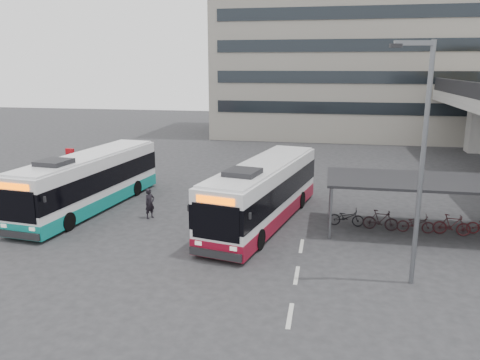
% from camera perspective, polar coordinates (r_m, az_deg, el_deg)
% --- Properties ---
extents(ground, '(120.00, 120.00, 0.00)m').
position_cam_1_polar(ground, '(21.20, 0.68, -7.59)').
color(ground, '#28282B').
rests_on(ground, ground).
extents(bike_shelter, '(10.00, 4.00, 2.54)m').
position_cam_1_polar(bike_shelter, '(23.84, 22.54, -2.58)').
color(bike_shelter, '#595B60').
rests_on(bike_shelter, ground).
extents(office_block, '(30.00, 15.00, 25.00)m').
position_cam_1_polar(office_block, '(55.70, 14.08, 18.33)').
color(office_block, gray).
rests_on(office_block, ground).
extents(road_markings, '(0.15, 7.60, 0.01)m').
position_cam_1_polar(road_markings, '(18.19, 6.92, -11.44)').
color(road_markings, beige).
rests_on(road_markings, ground).
extents(bus_main, '(4.66, 11.34, 3.28)m').
position_cam_1_polar(bus_main, '(23.43, 2.87, -1.59)').
color(bus_main, white).
rests_on(bus_main, ground).
extents(bus_teal, '(3.57, 11.20, 3.25)m').
position_cam_1_polar(bus_teal, '(26.99, -17.87, -0.20)').
color(bus_teal, white).
rests_on(bus_teal, ground).
extents(pedestrian, '(0.63, 0.69, 1.59)m').
position_cam_1_polar(pedestrian, '(24.62, -10.95, -2.83)').
color(pedestrian, black).
rests_on(pedestrian, ground).
extents(lamp_post, '(1.49, 0.47, 8.54)m').
position_cam_1_polar(lamp_post, '(17.09, 21.11, 3.23)').
color(lamp_post, '#595B60').
rests_on(lamp_post, ground).
extents(sign_totem_mid, '(0.49, 0.19, 2.25)m').
position_cam_1_polar(sign_totem_mid, '(26.90, -26.38, -1.79)').
color(sign_totem_mid, '#B40B13').
rests_on(sign_totem_mid, ground).
extents(sign_totem_north, '(0.58, 0.25, 2.70)m').
position_cam_1_polar(sign_totem_north, '(31.28, -19.87, 1.28)').
color(sign_totem_north, '#B40B13').
rests_on(sign_totem_north, ground).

